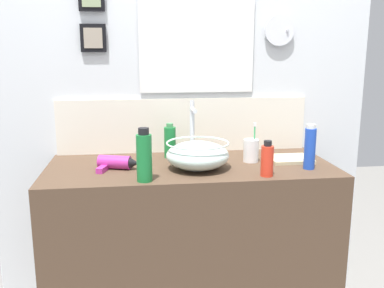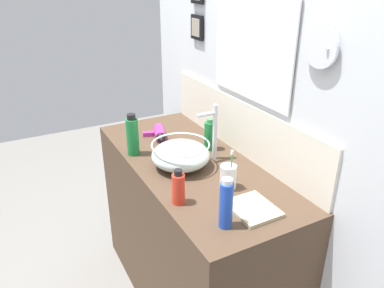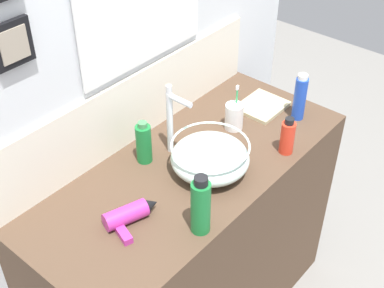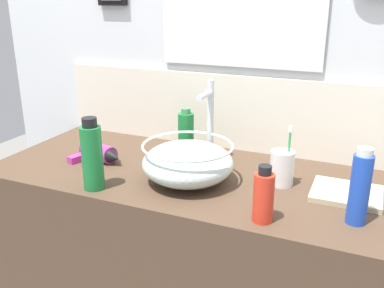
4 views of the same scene
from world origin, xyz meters
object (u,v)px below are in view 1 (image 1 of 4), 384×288
at_px(lotion_bottle, 310,147).
at_px(spray_bottle, 144,156).
at_px(faucet, 192,126).
at_px(hair_drier, 117,163).
at_px(shampoo_bottle, 170,142).
at_px(toothbrush_cup, 251,150).
at_px(glass_bowl_sink, 198,155).
at_px(soap_dispenser, 267,160).
at_px(hand_towel, 290,159).

bearing_deg(lotion_bottle, spray_bottle, -172.88).
xyz_separation_m(faucet, hair_drier, (-0.36, -0.14, -0.13)).
relative_size(hair_drier, shampoo_bottle, 1.14).
bearing_deg(spray_bottle, shampoo_bottle, 70.51).
relative_size(hair_drier, toothbrush_cup, 1.04).
height_order(glass_bowl_sink, toothbrush_cup, toothbrush_cup).
distance_m(lotion_bottle, soap_dispenser, 0.24).
bearing_deg(toothbrush_cup, glass_bowl_sink, -160.56).
height_order(faucet, hand_towel, faucet).
xyz_separation_m(spray_bottle, lotion_bottle, (0.74, 0.09, -0.01)).
height_order(glass_bowl_sink, hand_towel, glass_bowl_sink).
height_order(faucet, hair_drier, faucet).
bearing_deg(hair_drier, hand_towel, 3.24).
bearing_deg(hand_towel, soap_dispenser, -128.55).
bearing_deg(hair_drier, faucet, 20.87).
bearing_deg(soap_dispenser, lotion_bottle, 20.94).
relative_size(spray_bottle, lotion_bottle, 1.08).
bearing_deg(soap_dispenser, shampoo_bottle, 135.78).
relative_size(glass_bowl_sink, hair_drier, 1.44).
xyz_separation_m(soap_dispenser, hand_towel, (0.19, 0.24, -0.06)).
bearing_deg(glass_bowl_sink, lotion_bottle, -7.14).
bearing_deg(shampoo_bottle, hand_towel, -13.30).
xyz_separation_m(faucet, soap_dispenser, (0.28, -0.33, -0.09)).
xyz_separation_m(hair_drier, shampoo_bottle, (0.25, 0.18, 0.05)).
bearing_deg(spray_bottle, faucet, 54.31).
height_order(hair_drier, shampoo_bottle, shampoo_bottle).
xyz_separation_m(hair_drier, soap_dispenser, (0.64, -0.19, 0.04)).
height_order(hair_drier, soap_dispenser, soap_dispenser).
relative_size(glass_bowl_sink, soap_dispenser, 1.84).
height_order(shampoo_bottle, hand_towel, shampoo_bottle).
bearing_deg(shampoo_bottle, toothbrush_cup, -18.72).
xyz_separation_m(toothbrush_cup, lotion_bottle, (0.23, -0.16, 0.04)).
xyz_separation_m(spray_bottle, hand_towel, (0.71, 0.24, -0.10)).
height_order(glass_bowl_sink, shampoo_bottle, shampoo_bottle).
xyz_separation_m(hair_drier, spray_bottle, (0.12, -0.20, 0.07)).
bearing_deg(faucet, toothbrush_cup, -17.14).
distance_m(faucet, hair_drier, 0.41).
distance_m(hair_drier, lotion_bottle, 0.87).
relative_size(shampoo_bottle, spray_bottle, 0.78).
relative_size(shampoo_bottle, hand_towel, 0.88).
height_order(glass_bowl_sink, faucet, faucet).
xyz_separation_m(glass_bowl_sink, spray_bottle, (-0.24, -0.15, 0.04)).
xyz_separation_m(hair_drier, lotion_bottle, (0.86, -0.11, 0.07)).
relative_size(soap_dispenser, hand_towel, 0.78).
bearing_deg(hand_towel, lotion_bottle, -77.53).
bearing_deg(glass_bowl_sink, spray_bottle, -147.25).
bearing_deg(glass_bowl_sink, soap_dispenser, -28.14).
xyz_separation_m(shampoo_bottle, hand_towel, (0.57, -0.14, -0.07)).
distance_m(toothbrush_cup, soap_dispenser, 0.24).
bearing_deg(toothbrush_cup, faucet, 162.86).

